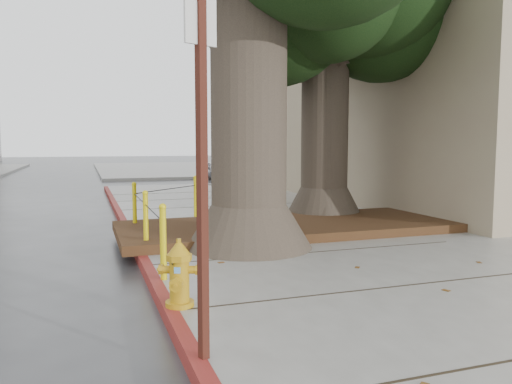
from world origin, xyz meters
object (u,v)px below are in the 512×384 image
signpost (202,157)px  car_silver (240,167)px  fire_hydrant (179,274)px  car_red (312,167)px

signpost → car_silver: signpost is taller
fire_hydrant → signpost: bearing=-70.7°
car_silver → car_red: size_ratio=0.88×
car_silver → signpost: bearing=165.4°
car_silver → car_red: bearing=-120.1°
car_silver → car_red: 3.76m
fire_hydrant → signpost: size_ratio=0.25×
fire_hydrant → signpost: signpost is taller
car_red → signpost: bearing=144.3°
car_red → fire_hydrant: bearing=142.7°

